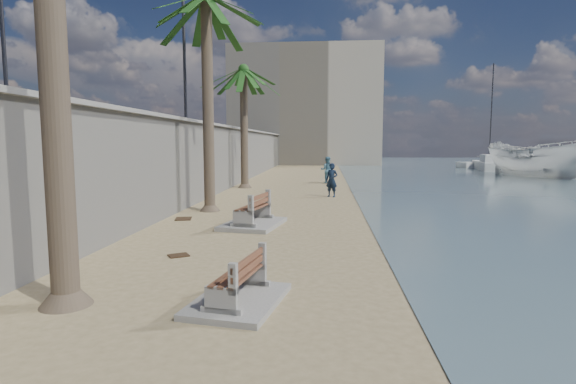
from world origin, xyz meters
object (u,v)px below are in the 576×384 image
object	(u,v)px
bench_far	(253,212)
sailboat_west	(489,164)
yacht_far	(490,166)
palm_mid	(206,1)
boat_cruiser	(538,158)
person_a	(332,178)
person_b	(327,169)
palm_back	(244,71)
bench_near	(238,283)

from	to	relation	value
bench_far	sailboat_west	bearing A→B (deg)	61.12
yacht_far	sailboat_west	size ratio (longest dim) A/B	0.72
palm_mid	boat_cruiser	distance (m)	28.62
boat_cruiser	person_a	bearing A→B (deg)	-170.02
person_a	person_b	world-z (taller)	person_b
palm_back	sailboat_west	distance (m)	33.09
palm_mid	yacht_far	distance (m)	35.64
boat_cruiser	yacht_far	size ratio (longest dim) A/B	0.48
bench_near	palm_mid	distance (m)	12.78
sailboat_west	yacht_far	bearing A→B (deg)	-107.97
palm_back	sailboat_west	world-z (taller)	sailboat_west
bench_near	palm_back	bearing A→B (deg)	99.98
bench_far	yacht_far	bearing A→B (deg)	59.69
bench_near	bench_far	size ratio (longest dim) A/B	0.81
palm_back	person_a	bearing A→B (deg)	-38.96
sailboat_west	person_a	bearing A→B (deg)	-121.61
palm_mid	yacht_far	size ratio (longest dim) A/B	1.13
palm_back	boat_cruiser	bearing A→B (deg)	24.99
palm_mid	boat_cruiser	xyz separation A→B (m)	(20.63, 18.78, -6.36)
palm_mid	yacht_far	bearing A→B (deg)	54.12
bench_near	bench_far	bearing A→B (deg)	97.28
bench_far	person_b	size ratio (longest dim) A/B	1.36
palm_mid	bench_near	bearing A→B (deg)	-72.79
bench_far	palm_mid	bearing A→B (deg)	126.19
palm_mid	person_a	distance (m)	9.76
person_a	person_b	size ratio (longest dim) A/B	0.99
bench_far	palm_back	xyz separation A→B (m)	(-2.45, 12.01, 6.29)
palm_mid	person_b	world-z (taller)	palm_mid
bench_near	person_b	world-z (taller)	person_b
boat_cruiser	bench_far	bearing A→B (deg)	-161.40
bench_near	yacht_far	world-z (taller)	yacht_far
palm_back	person_a	xyz separation A→B (m)	(5.04, -4.08, -5.77)
bench_near	boat_cruiser	size ratio (longest dim) A/B	0.55
person_b	yacht_far	size ratio (longest dim) A/B	0.24
bench_near	bench_far	xyz separation A→B (m)	(-0.88, 6.90, 0.08)
palm_mid	person_a	bearing A→B (deg)	46.09
palm_back	yacht_far	xyz separation A→B (m)	(20.69, 19.19, -6.37)
bench_far	sailboat_west	world-z (taller)	sailboat_west
palm_back	yacht_far	world-z (taller)	palm_back
bench_far	person_b	distance (m)	15.58
yacht_far	sailboat_west	bearing A→B (deg)	-8.23
person_a	person_b	xyz separation A→B (m)	(-0.21, 7.45, 0.01)
bench_far	person_a	size ratio (longest dim) A/B	1.38
person_a	palm_mid	bearing A→B (deg)	-107.16
person_a	yacht_far	xyz separation A→B (m)	(15.64, 23.27, -0.60)
yacht_far	bench_near	bearing A→B (deg)	165.24
bench_near	yacht_far	xyz separation A→B (m)	(17.36, 38.10, -0.00)
person_b	sailboat_west	world-z (taller)	sailboat_west
bench_near	palm_mid	world-z (taller)	palm_mid
bench_far	person_a	distance (m)	8.37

